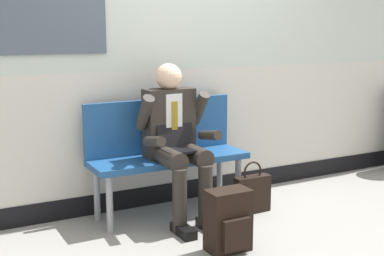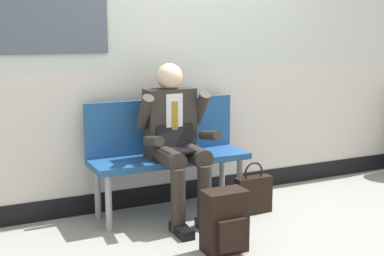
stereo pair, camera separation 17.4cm
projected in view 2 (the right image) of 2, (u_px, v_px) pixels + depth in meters
name	position (u px, v px, depth m)	size (l,w,h in m)	color
ground_plane	(215.00, 226.00, 4.10)	(18.00, 18.00, 0.00)	gray
station_wall	(172.00, 49.00, 4.50)	(6.59, 0.17, 2.72)	beige
bench_with_person	(166.00, 147.00, 4.33)	(1.30, 0.42, 0.94)	navy
person_seated	(176.00, 138.00, 4.13)	(0.57, 0.70, 1.24)	#2D2823
backpack	(225.00, 222.00, 3.60)	(0.30, 0.22, 0.43)	black
handbag	(253.00, 194.00, 4.35)	(0.32, 0.10, 0.44)	black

